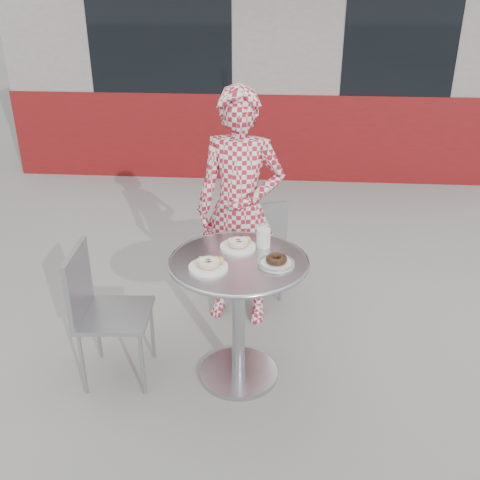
# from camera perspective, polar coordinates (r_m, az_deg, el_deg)

# --- Properties ---
(ground) EXTENTS (60.00, 60.00, 0.00)m
(ground) POSITION_cam_1_polar(r_m,az_deg,el_deg) (3.27, 0.21, -13.90)
(ground) COLOR gray
(ground) RESTS_ON ground
(storefront) EXTENTS (6.02, 4.55, 3.00)m
(storefront) POSITION_cam_1_polar(r_m,az_deg,el_deg) (8.11, 3.58, 20.95)
(storefront) COLOR gray
(storefront) RESTS_ON ground
(bistro_table) EXTENTS (0.76, 0.76, 0.76)m
(bistro_table) POSITION_cam_1_polar(r_m,az_deg,el_deg) (2.92, -0.15, -5.37)
(bistro_table) COLOR silver
(bistro_table) RESTS_ON ground
(chair_far) EXTENTS (0.48, 0.49, 0.78)m
(chair_far) POSITION_cam_1_polar(r_m,az_deg,el_deg) (3.89, 1.42, -2.72)
(chair_far) COLOR #999CA0
(chair_far) RESTS_ON ground
(chair_left) EXTENTS (0.41, 0.41, 0.81)m
(chair_left) POSITION_cam_1_polar(r_m,az_deg,el_deg) (3.18, -13.09, -10.25)
(chair_left) COLOR #999CA0
(chair_left) RESTS_ON ground
(seated_person) EXTENTS (0.62, 0.45, 1.56)m
(seated_person) POSITION_cam_1_polar(r_m,az_deg,el_deg) (3.42, -0.02, 3.23)
(seated_person) COLOR maroon
(seated_person) RESTS_ON ground
(plate_far) EXTENTS (0.20, 0.20, 0.05)m
(plate_far) POSITION_cam_1_polar(r_m,az_deg,el_deg) (2.95, -0.16, -0.46)
(plate_far) COLOR white
(plate_far) RESTS_ON bistro_table
(plate_near) EXTENTS (0.20, 0.20, 0.05)m
(plate_near) POSITION_cam_1_polar(r_m,az_deg,el_deg) (2.74, -3.33, -2.63)
(plate_near) COLOR white
(plate_near) RESTS_ON bistro_table
(plate_checker) EXTENTS (0.19, 0.19, 0.05)m
(plate_checker) POSITION_cam_1_polar(r_m,az_deg,el_deg) (2.78, 3.89, -2.33)
(plate_checker) COLOR white
(plate_checker) RESTS_ON bistro_table
(milk_cup) EXTENTS (0.08, 0.08, 0.13)m
(milk_cup) POSITION_cam_1_polar(r_m,az_deg,el_deg) (2.95, 2.51, 0.35)
(milk_cup) COLOR white
(milk_cup) RESTS_ON bistro_table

